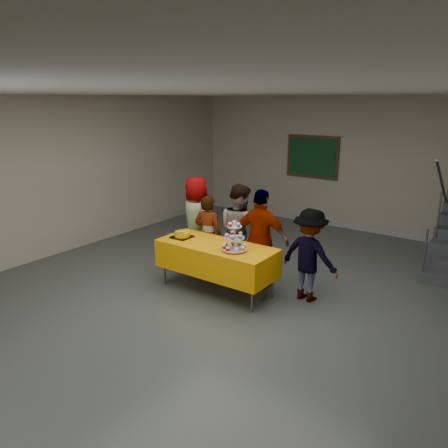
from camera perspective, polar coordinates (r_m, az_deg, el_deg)
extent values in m
plane|color=#4C514C|center=(6.46, 0.03, -10.86)|extent=(10.00, 10.00, 0.00)
cube|color=#AA9E89|center=(10.34, 16.61, 7.46)|extent=(8.00, 0.04, 3.00)
cube|color=#AA9E89|center=(8.84, -21.60, 5.65)|extent=(0.04, 10.00, 3.00)
cube|color=silver|center=(5.76, 0.03, 16.82)|extent=(8.00, 10.00, 0.04)
cube|color=#999999|center=(10.62, 15.96, -0.25)|extent=(7.90, 0.03, 0.12)
cylinder|color=#595960|center=(7.15, -7.81, -5.07)|extent=(0.04, 0.04, 0.73)
cylinder|color=#595960|center=(6.19, 3.69, -8.39)|extent=(0.04, 0.04, 0.73)
cylinder|color=#595960|center=(7.55, -4.78, -3.82)|extent=(0.04, 0.04, 0.73)
cylinder|color=#595960|center=(6.65, 6.38, -6.68)|extent=(0.04, 0.04, 0.73)
cube|color=#595960|center=(6.72, -1.00, -2.92)|extent=(1.80, 0.70, 0.02)
cube|color=orange|center=(6.78, -0.99, -4.44)|extent=(1.88, 0.78, 0.44)
cylinder|color=silver|center=(6.43, 1.36, -3.46)|extent=(0.18, 0.18, 0.01)
cylinder|color=silver|center=(6.37, 1.37, -1.72)|extent=(0.02, 0.02, 0.42)
cylinder|color=silver|center=(6.43, 1.36, -3.25)|extent=(0.38, 0.38, 0.01)
cylinder|color=silver|center=(6.37, 1.37, -1.81)|extent=(0.30, 0.30, 0.01)
cylinder|color=silver|center=(6.32, 1.38, -0.34)|extent=(0.22, 0.22, 0.01)
cube|color=black|center=(7.07, -5.49, -1.68)|extent=(0.30, 0.30, 0.02)
cylinder|color=#FFB900|center=(7.06, -5.50, -1.34)|extent=(0.25, 0.25, 0.07)
ellipsoid|color=#FFB900|center=(7.05, -5.51, -1.07)|extent=(0.25, 0.25, 0.05)
ellipsoid|color=white|center=(6.99, -5.43, -1.06)|extent=(0.08, 0.08, 0.02)
cube|color=silver|center=(6.97, -6.34, -1.16)|extent=(0.30, 0.16, 0.04)
imported|color=slate|center=(7.89, -3.66, 0.39)|extent=(0.92, 0.78, 1.60)
imported|color=slate|center=(7.45, -2.10, -1.43)|extent=(0.55, 0.42, 1.37)
imported|color=slate|center=(7.31, 2.06, -0.89)|extent=(0.95, 0.86, 1.59)
imported|color=slate|center=(6.89, 4.86, -1.99)|extent=(0.97, 0.48, 1.59)
imported|color=slate|center=(6.58, 11.11, -4.01)|extent=(0.95, 0.60, 1.40)
cylinder|color=#595960|center=(7.88, 24.72, -3.78)|extent=(0.04, 0.04, 0.90)
cylinder|color=#595960|center=(8.49, 26.25, 1.20)|extent=(0.04, 0.04, 0.90)
cylinder|color=#595960|center=(8.45, 26.68, 4.22)|extent=(0.04, 1.85, 1.20)
cube|color=#472B16|center=(10.67, 11.49, 8.59)|extent=(1.30, 0.04, 1.00)
cube|color=#154421|center=(10.65, 11.43, 8.57)|extent=(1.18, 0.02, 0.88)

